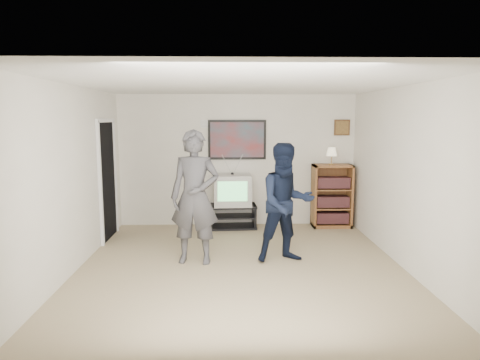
{
  "coord_description": "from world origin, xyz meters",
  "views": [
    {
      "loc": [
        -0.17,
        -5.66,
        2.07
      ],
      "look_at": [
        0.0,
        0.61,
        1.15
      ],
      "focal_mm": 32.0,
      "sensor_mm": 36.0,
      "label": 1
    }
  ],
  "objects_px": {
    "person_short": "(286,203)",
    "media_stand": "(233,216)",
    "bookshelf": "(332,196)",
    "person_tall": "(195,197)",
    "crt_television": "(232,190)"
  },
  "relations": [
    {
      "from": "media_stand",
      "to": "bookshelf",
      "type": "xyz_separation_m",
      "value": [
        1.89,
        0.05,
        0.38
      ]
    },
    {
      "from": "crt_television",
      "to": "person_tall",
      "type": "height_order",
      "value": "person_tall"
    },
    {
      "from": "media_stand",
      "to": "bookshelf",
      "type": "distance_m",
      "value": 1.92
    },
    {
      "from": "bookshelf",
      "to": "person_short",
      "type": "bearing_deg",
      "value": -120.21
    },
    {
      "from": "person_tall",
      "to": "person_short",
      "type": "xyz_separation_m",
      "value": [
        1.3,
        0.02,
        -0.1
      ]
    },
    {
      "from": "bookshelf",
      "to": "person_tall",
      "type": "height_order",
      "value": "person_tall"
    },
    {
      "from": "crt_television",
      "to": "bookshelf",
      "type": "distance_m",
      "value": 1.89
    },
    {
      "from": "crt_television",
      "to": "person_tall",
      "type": "relative_size",
      "value": 0.36
    },
    {
      "from": "media_stand",
      "to": "crt_television",
      "type": "relative_size",
      "value": 1.32
    },
    {
      "from": "media_stand",
      "to": "bookshelf",
      "type": "bearing_deg",
      "value": -1.82
    },
    {
      "from": "bookshelf",
      "to": "person_short",
      "type": "xyz_separation_m",
      "value": [
        -1.14,
        -1.96,
        0.26
      ]
    },
    {
      "from": "person_short",
      "to": "media_stand",
      "type": "bearing_deg",
      "value": 99.52
    },
    {
      "from": "bookshelf",
      "to": "person_tall",
      "type": "distance_m",
      "value": 3.16
    },
    {
      "from": "bookshelf",
      "to": "person_tall",
      "type": "xyz_separation_m",
      "value": [
        -2.44,
        -1.97,
        0.36
      ]
    },
    {
      "from": "crt_television",
      "to": "bookshelf",
      "type": "height_order",
      "value": "bookshelf"
    }
  ]
}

